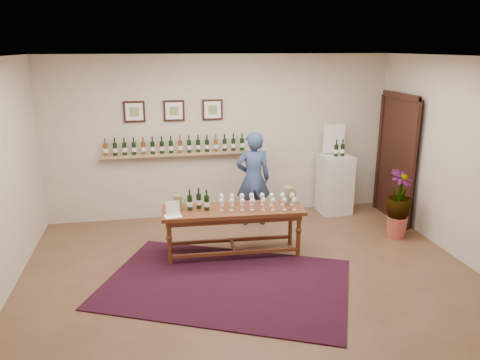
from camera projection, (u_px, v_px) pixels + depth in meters
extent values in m
plane|color=brown|center=(252.00, 277.00, 6.15)|extent=(6.00, 6.00, 0.00)
plane|color=beige|center=(221.00, 137.00, 8.12)|extent=(6.00, 0.00, 6.00)
plane|color=beige|center=(327.00, 263.00, 3.40)|extent=(6.00, 0.00, 6.00)
plane|color=beige|center=(469.00, 163.00, 6.31)|extent=(0.00, 5.00, 5.00)
plane|color=white|center=(253.00, 57.00, 5.38)|extent=(6.00, 6.00, 0.00)
cube|color=tan|center=(176.00, 154.00, 7.96)|extent=(2.50, 0.16, 0.04)
cube|color=black|center=(398.00, 160.00, 8.00)|extent=(0.10, 1.00, 2.10)
cube|color=black|center=(396.00, 160.00, 7.99)|extent=(0.04, 1.12, 2.22)
cube|color=black|center=(134.00, 112.00, 7.70)|extent=(0.35, 0.03, 0.35)
cube|color=white|center=(134.00, 112.00, 7.68)|extent=(0.28, 0.01, 0.28)
cube|color=#77994C|center=(134.00, 112.00, 7.68)|extent=(0.15, 0.00, 0.15)
cube|color=black|center=(174.00, 111.00, 7.82)|extent=(0.35, 0.03, 0.35)
cube|color=white|center=(174.00, 111.00, 7.80)|extent=(0.28, 0.01, 0.28)
cube|color=#77994C|center=(174.00, 111.00, 7.80)|extent=(0.15, 0.00, 0.15)
cube|color=black|center=(212.00, 110.00, 7.94)|extent=(0.35, 0.03, 0.35)
cube|color=white|center=(213.00, 110.00, 7.92)|extent=(0.28, 0.01, 0.28)
cube|color=#77994C|center=(213.00, 110.00, 7.92)|extent=(0.15, 0.00, 0.15)
cube|color=#430C0F|center=(226.00, 283.00, 5.97)|extent=(3.60, 3.10, 0.02)
cube|color=#4E1C13|center=(233.00, 210.00, 6.62)|extent=(2.02, 0.72, 0.05)
cube|color=#4E1C13|center=(233.00, 214.00, 6.64)|extent=(1.91, 0.61, 0.09)
cylinder|color=#4E1C13|center=(169.00, 244.00, 6.37)|extent=(0.07, 0.07, 0.65)
cylinder|color=#4E1C13|center=(298.00, 236.00, 6.63)|extent=(0.07, 0.07, 0.65)
cylinder|color=#4E1C13|center=(169.00, 231.00, 6.81)|extent=(0.07, 0.07, 0.65)
cylinder|color=#4E1C13|center=(290.00, 224.00, 7.07)|extent=(0.07, 0.07, 0.65)
cube|color=#4E1C13|center=(235.00, 253.00, 6.56)|extent=(1.82, 0.12, 0.05)
cube|color=#4E1C13|center=(231.00, 240.00, 6.99)|extent=(1.82, 0.12, 0.05)
cube|color=#4E1C13|center=(233.00, 246.00, 6.78)|extent=(0.07, 0.46, 0.05)
cube|color=white|center=(173.00, 209.00, 6.30)|extent=(0.24, 0.19, 0.21)
cube|color=silver|center=(335.00, 184.00, 8.42)|extent=(0.55, 0.55, 1.05)
cube|color=white|center=(334.00, 139.00, 8.33)|extent=(0.41, 0.04, 0.56)
cone|color=#AD4639|center=(396.00, 227.00, 7.38)|extent=(0.33, 0.33, 0.34)
imported|color=#153315|center=(399.00, 199.00, 7.25)|extent=(0.69, 0.69, 0.60)
imported|color=navy|center=(253.00, 179.00, 7.78)|extent=(0.60, 0.41, 1.59)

